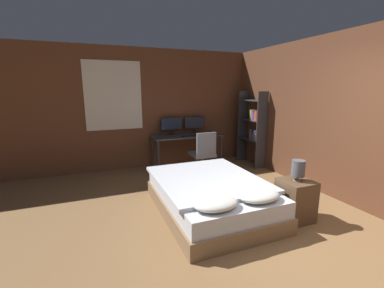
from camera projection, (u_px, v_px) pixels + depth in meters
The scene contains 13 objects.
ground_plane at pixel (297, 261), 2.76m from camera, with size 20.00×20.00×0.00m, color brown.
wall_back at pixel (175, 108), 6.14m from camera, with size 12.00×0.08×2.70m.
wall_side_right at pixel (320, 116), 4.49m from camera, with size 0.06×12.00×2.70m.
bed at pixel (211, 196), 3.82m from camera, with size 1.49×2.04×0.57m.
nightstand at pixel (295, 200), 3.58m from camera, with size 0.42×0.42×0.58m.
bedside_lamp at pixel (298, 169), 3.48m from camera, with size 0.18×0.18×0.29m.
desk at pixel (187, 138), 5.96m from camera, with size 1.61×0.67×0.76m.
monitor_left at pixel (172, 125), 6.01m from camera, with size 0.51×0.16×0.39m.
monitor_right at pixel (195, 123), 6.22m from camera, with size 0.51×0.16×0.39m.
keyboard at pixel (190, 136), 5.74m from camera, with size 0.40×0.13×0.02m.
computer_mouse at pixel (202, 135), 5.84m from camera, with size 0.07×0.05×0.04m.
office_chair at pixel (203, 158), 5.43m from camera, with size 0.52×0.52×0.94m.
bookshelf at pixel (254, 125), 6.03m from camera, with size 0.27×0.80×1.75m.
Camera 1 is at (-1.96, -1.84, 1.81)m, focal length 24.00 mm.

